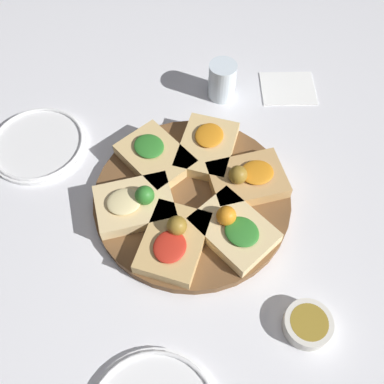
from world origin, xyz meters
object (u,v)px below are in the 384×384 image
serving_board (192,198)px  dipping_bowl (308,324)px  water_glass (222,81)px  plate_right (38,144)px  napkin_stack (288,88)px

serving_board → dipping_bowl: (-0.30, 0.18, 0.01)m
water_glass → dipping_bowl: bearing=124.2°
plate_right → dipping_bowl: (-0.69, 0.19, 0.01)m
dipping_bowl → water_glass: bearing=-55.8°
serving_board → dipping_bowl: 0.35m
dipping_bowl → serving_board: bearing=-31.1°
serving_board → water_glass: bearing=-82.0°
plate_right → water_glass: water_glass is taller
plate_right → water_glass: bearing=-138.0°
serving_board → water_glass: size_ratio=4.38×
plate_right → napkin_stack: (-0.50, -0.40, -0.01)m
serving_board → dipping_bowl: bearing=148.9°
serving_board → napkin_stack: 0.42m
water_glass → dipping_bowl: size_ratio=1.08×
water_glass → napkin_stack: size_ratio=0.71×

